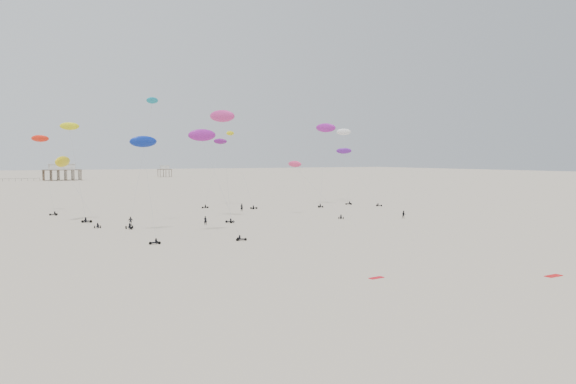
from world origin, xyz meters
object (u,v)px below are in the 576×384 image
pavilion_small (165,172)px  rig_3 (349,158)px  pavilion_main (62,173)px  spectator_0 (205,225)px

pavilion_small → rig_3: 247.93m
rig_3 → pavilion_small: bearing=-147.1°
pavilion_main → rig_3: (54.31, -217.24, 8.94)m
pavilion_main → rig_3: rig_3 is taller
pavilion_main → rig_3: bearing=-76.0°
pavilion_main → spectator_0: bearing=-90.3°
pavilion_main → pavilion_small: size_ratio=2.33×
rig_3 → pavilion_main: bearing=-129.4°
pavilion_main → spectator_0: pavilion_main is taller
pavilion_main → pavilion_small: pavilion_main is taller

